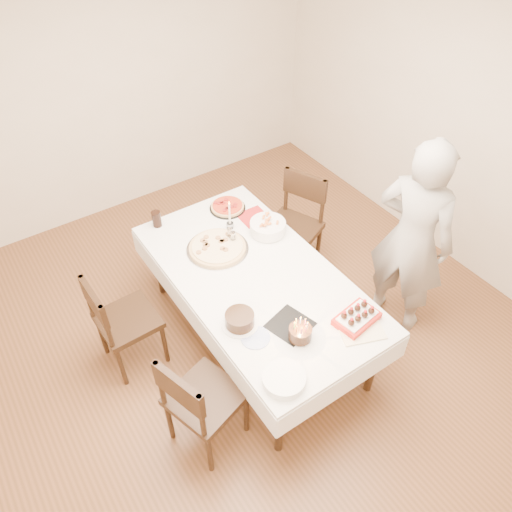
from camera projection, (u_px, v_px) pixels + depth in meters
floor at (257, 339)px, 4.36m from camera, size 5.00×5.00×0.00m
wall_back at (115, 87)px, 4.94m from camera, size 4.50×0.04×2.70m
wall_right at (470, 128)px, 4.35m from camera, size 0.04×5.00×2.70m
ceiling at (257, 10)px, 2.51m from camera, size 5.00×5.00×0.00m
dining_table at (256, 307)px, 4.13m from camera, size 1.91×2.42×0.75m
chair_right_savory at (291, 230)px, 4.65m from camera, size 0.68×0.68×1.01m
chair_left_savory at (128, 320)px, 3.90m from camera, size 0.50×0.50×0.95m
chair_left_dessert at (206, 398)px, 3.39m from camera, size 0.62×0.62×0.97m
person at (412, 240)px, 3.95m from camera, size 0.61×0.76×1.80m
pizza_white at (217, 248)px, 4.08m from camera, size 0.54×0.54×0.04m
pizza_pepperoni at (227, 207)px, 4.48m from camera, size 0.40×0.40×0.04m
red_placemat at (254, 217)px, 4.40m from camera, size 0.25×0.25×0.01m
pasta_bowl at (268, 227)px, 4.21m from camera, size 0.33×0.33×0.10m
taper_candle at (230, 215)px, 4.20m from camera, size 0.08×0.08×0.28m
shaker_pair at (233, 238)px, 4.11m from camera, size 0.12×0.12×0.12m
cola_glass at (157, 219)px, 4.27m from camera, size 0.10×0.10×0.15m
layer_cake at (240, 320)px, 3.48m from camera, size 0.34×0.34×0.11m
cake_board at (290, 325)px, 3.52m from camera, size 0.34×0.34×0.01m
birthday_cake at (300, 330)px, 3.37m from camera, size 0.18×0.18×0.16m
strawberry_box at (357, 318)px, 3.51m from camera, size 0.34×0.26×0.08m
box_lid at (361, 332)px, 3.47m from camera, size 0.36×0.30×0.03m
plate_stack at (284, 379)px, 3.16m from camera, size 0.37×0.37×0.06m
china_plate at (255, 338)px, 3.43m from camera, size 0.25×0.25×0.01m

